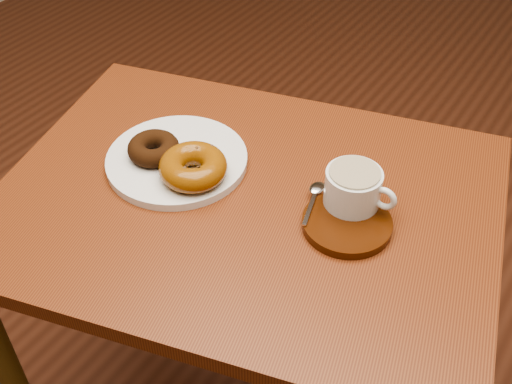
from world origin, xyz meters
The scene contains 7 objects.
cafe_table centered at (-0.13, -0.04, 0.65)m, with size 0.96×0.81×0.78m.
donut_plate centered at (-0.28, -0.03, 0.78)m, with size 0.25×0.25×0.02m, color silver.
donut_cinnamon centered at (-0.31, -0.05, 0.81)m, with size 0.09×0.09×0.03m, color black.
donut_caramel centered at (-0.22, -0.06, 0.81)m, with size 0.13×0.13×0.04m.
saucer centered at (0.05, -0.01, 0.78)m, with size 0.14×0.14×0.02m, color #391807.
coffee_cup centered at (0.03, 0.03, 0.82)m, with size 0.12×0.09×0.06m.
teaspoon centered at (-0.03, 0.02, 0.79)m, with size 0.04×0.11×0.01m.
Camera 1 is at (0.32, -0.69, 1.50)m, focal length 45.00 mm.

